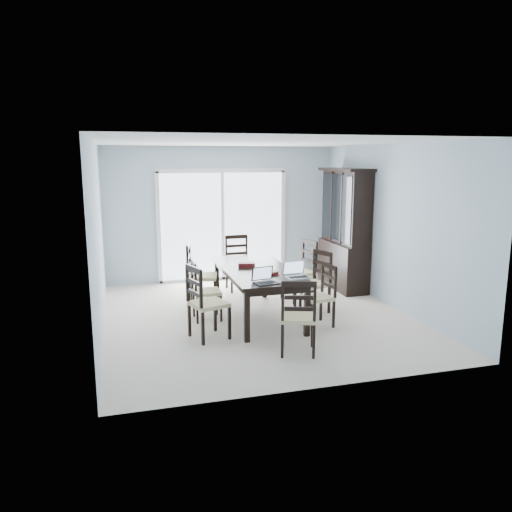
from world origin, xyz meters
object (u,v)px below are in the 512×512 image
(chair_left_far, at_px, (196,268))
(chair_left_mid, at_px, (201,284))
(chair_left_near, at_px, (202,295))
(cell_phone, at_px, (289,283))
(dining_table, at_px, (257,273))
(hot_tub, at_px, (178,246))
(game_box, at_px, (246,265))
(china_hutch, at_px, (345,231))
(laptop_dark, at_px, (267,280))
(chair_end_far, at_px, (238,256))
(chair_right_mid, at_px, (317,275))
(chair_end_near, at_px, (298,309))
(chair_right_near, at_px, (323,288))
(laptop_silver, at_px, (298,274))
(chair_right_far, at_px, (304,264))

(chair_left_far, bearing_deg, chair_left_mid, 9.61)
(chair_left_near, bearing_deg, cell_phone, 59.52)
(dining_table, distance_m, hot_tub, 3.72)
(chair_left_far, height_order, game_box, chair_left_far)
(china_hutch, relative_size, laptop_dark, 6.43)
(chair_end_far, xyz_separation_m, game_box, (-0.24, -1.54, 0.18))
(chair_left_far, height_order, chair_end_far, chair_left_far)
(chair_right_mid, height_order, game_box, chair_right_mid)
(chair_left_near, distance_m, chair_left_far, 1.58)
(hot_tub, bearing_deg, chair_right_mid, -64.65)
(chair_end_near, xyz_separation_m, chair_end_far, (0.05, 3.30, 0.02))
(chair_right_near, bearing_deg, chair_right_mid, -23.86)
(chair_left_near, bearing_deg, laptop_silver, 72.95)
(dining_table, relative_size, chair_end_near, 1.98)
(chair_left_mid, height_order, chair_right_mid, chair_right_mid)
(chair_left_near, relative_size, chair_left_mid, 1.12)
(chair_left_mid, height_order, chair_left_far, chair_left_far)
(chair_end_near, height_order, hot_tub, chair_end_near)
(chair_left_near, height_order, chair_right_near, chair_left_near)
(chair_end_far, height_order, game_box, chair_end_far)
(dining_table, height_order, china_hutch, china_hutch)
(chair_left_near, height_order, chair_right_far, chair_right_far)
(chair_right_near, bearing_deg, chair_left_near, 85.46)
(chair_end_near, bearing_deg, chair_right_near, 72.36)
(chair_right_near, bearing_deg, chair_right_far, -17.56)
(chair_left_near, bearing_deg, chair_left_mid, 154.24)
(chair_right_mid, relative_size, chair_end_far, 0.97)
(chair_end_near, relative_size, hot_tub, 0.49)
(chair_left_near, xyz_separation_m, laptop_silver, (1.34, 0.01, 0.19))
(chair_end_near, relative_size, cell_phone, 10.29)
(chair_left_near, relative_size, chair_left_far, 0.97)
(china_hutch, bearing_deg, chair_right_mid, -130.11)
(chair_left_mid, xyz_separation_m, chair_end_near, (0.91, -1.68, 0.04))
(chair_left_far, relative_size, chair_end_near, 1.08)
(chair_end_far, relative_size, laptop_dark, 3.34)
(chair_right_near, relative_size, laptop_dark, 3.00)
(dining_table, relative_size, chair_left_near, 1.89)
(chair_end_far, bearing_deg, laptop_silver, 94.78)
(chair_right_far, xyz_separation_m, hot_tub, (-1.76, 2.95, -0.12))
(dining_table, relative_size, china_hutch, 1.00)
(chair_end_far, height_order, cell_phone, chair_end_far)
(chair_left_far, relative_size, game_box, 4.78)
(chair_left_mid, relative_size, game_box, 4.14)
(chair_right_mid, relative_size, laptop_silver, 3.21)
(dining_table, xyz_separation_m, laptop_silver, (0.38, -0.73, 0.13))
(cell_phone, bearing_deg, game_box, 112.14)
(chair_right_near, distance_m, game_box, 1.23)
(chair_right_near, bearing_deg, chair_end_near, 134.79)
(chair_left_near, relative_size, chair_end_near, 1.05)
(laptop_dark, bearing_deg, cell_phone, -27.41)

